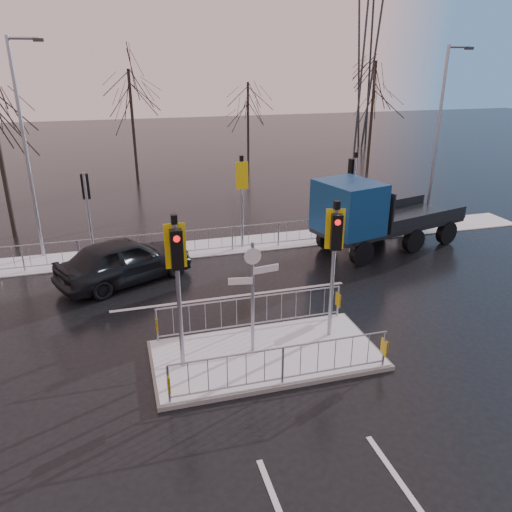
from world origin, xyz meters
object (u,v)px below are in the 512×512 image
object	(u,v)px
traffic_island	(265,344)
car_far_lane	(125,260)
flatbed_truck	(366,214)
street_lamp_right	(439,133)
street_lamp_left	(27,144)

from	to	relation	value
traffic_island	car_far_lane	xyz separation A→B (m)	(-3.35, 6.05, 0.43)
traffic_island	flatbed_truck	distance (m)	8.95
flatbed_truck	street_lamp_right	xyz separation A→B (m)	(4.43, 2.11, 2.77)
traffic_island	street_lamp_left	xyz separation A→B (m)	(-6.42, 9.49, 4.10)
car_far_lane	street_lamp_left	bearing A→B (deg)	16.83
traffic_island	street_lamp_left	bearing A→B (deg)	124.07
traffic_island	street_lamp_right	world-z (taller)	street_lamp_right
car_far_lane	street_lamp_right	bearing A→B (deg)	-105.06
car_far_lane	street_lamp_right	xyz separation A→B (m)	(13.93, 2.44, 3.57)
street_lamp_right	street_lamp_left	bearing A→B (deg)	176.63
street_lamp_right	street_lamp_left	world-z (taller)	street_lamp_left
flatbed_truck	street_lamp_right	world-z (taller)	street_lamp_right
car_far_lane	flatbed_truck	bearing A→B (deg)	-113.04
car_far_lane	flatbed_truck	xyz separation A→B (m)	(9.50, 0.32, 0.81)
car_far_lane	street_lamp_right	distance (m)	14.59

